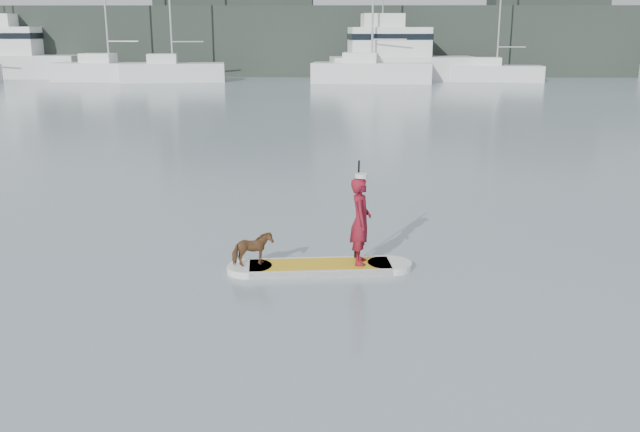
{
  "coord_description": "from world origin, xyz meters",
  "views": [
    {
      "loc": [
        -1.39,
        -12.73,
        4.18
      ],
      "look_at": [
        -1.56,
        -0.72,
        1.0
      ],
      "focal_mm": 40.0,
      "sensor_mm": 36.0,
      "label": 1
    }
  ],
  "objects_px": {
    "sailboat_c": "(172,71)",
    "motor_yacht_b": "(13,54)",
    "paddler": "(361,221)",
    "sailboat_b": "(109,70)",
    "sailboat_d": "(371,70)",
    "paddleboard": "(320,267)",
    "dog": "(252,249)",
    "motor_yacht_a": "(397,56)",
    "sailboat_e": "(495,72)"
  },
  "relations": [
    {
      "from": "dog",
      "to": "motor_yacht_a",
      "type": "distance_m",
      "value": 47.46
    },
    {
      "from": "sailboat_e",
      "to": "motor_yacht_a",
      "type": "distance_m",
      "value": 7.96
    },
    {
      "from": "paddleboard",
      "to": "sailboat_d",
      "type": "height_order",
      "value": "sailboat_d"
    },
    {
      "from": "sailboat_e",
      "to": "sailboat_c",
      "type": "bearing_deg",
      "value": -172.33
    },
    {
      "from": "paddler",
      "to": "motor_yacht_b",
      "type": "distance_m",
      "value": 56.92
    },
    {
      "from": "paddleboard",
      "to": "sailboat_b",
      "type": "height_order",
      "value": "sailboat_b"
    },
    {
      "from": "sailboat_d",
      "to": "paddleboard",
      "type": "bearing_deg",
      "value": -88.0
    },
    {
      "from": "paddleboard",
      "to": "dog",
      "type": "xyz_separation_m",
      "value": [
        -1.19,
        -0.1,
        0.36
      ]
    },
    {
      "from": "dog",
      "to": "sailboat_d",
      "type": "bearing_deg",
      "value": -31.31
    },
    {
      "from": "paddleboard",
      "to": "dog",
      "type": "bearing_deg",
      "value": 180.0
    },
    {
      "from": "paddler",
      "to": "sailboat_d",
      "type": "height_order",
      "value": "sailboat_d"
    },
    {
      "from": "sailboat_c",
      "to": "sailboat_e",
      "type": "bearing_deg",
      "value": -7.03
    },
    {
      "from": "paddleboard",
      "to": "sailboat_d",
      "type": "bearing_deg",
      "value": 80.87
    },
    {
      "from": "motor_yacht_a",
      "to": "sailboat_c",
      "type": "bearing_deg",
      "value": 178.35
    },
    {
      "from": "sailboat_b",
      "to": "sailboat_c",
      "type": "height_order",
      "value": "sailboat_b"
    },
    {
      "from": "motor_yacht_a",
      "to": "paddler",
      "type": "bearing_deg",
      "value": -102.23
    },
    {
      "from": "sailboat_d",
      "to": "motor_yacht_a",
      "type": "distance_m",
      "value": 3.4
    },
    {
      "from": "motor_yacht_a",
      "to": "motor_yacht_b",
      "type": "height_order",
      "value": "motor_yacht_b"
    },
    {
      "from": "paddler",
      "to": "motor_yacht_b",
      "type": "xyz_separation_m",
      "value": [
        -27.65,
        49.74,
        1.07
      ]
    },
    {
      "from": "sailboat_e",
      "to": "motor_yacht_a",
      "type": "xyz_separation_m",
      "value": [
        -7.82,
        0.85,
        1.21
      ]
    },
    {
      "from": "sailboat_c",
      "to": "motor_yacht_a",
      "type": "relative_size",
      "value": 0.97
    },
    {
      "from": "paddler",
      "to": "dog",
      "type": "bearing_deg",
      "value": 97.52
    },
    {
      "from": "sailboat_b",
      "to": "sailboat_e",
      "type": "bearing_deg",
      "value": 5.38
    },
    {
      "from": "paddleboard",
      "to": "sailboat_d",
      "type": "xyz_separation_m",
      "value": [
        3.31,
        44.47,
        0.91
      ]
    },
    {
      "from": "paddler",
      "to": "motor_yacht_b",
      "type": "height_order",
      "value": "motor_yacht_b"
    },
    {
      "from": "paddleboard",
      "to": "sailboat_c",
      "type": "bearing_deg",
      "value": 100.4
    },
    {
      "from": "dog",
      "to": "motor_yacht_b",
      "type": "relative_size",
      "value": 0.07
    },
    {
      "from": "sailboat_c",
      "to": "motor_yacht_a",
      "type": "xyz_separation_m",
      "value": [
        17.92,
        1.48,
        1.1
      ]
    },
    {
      "from": "paddler",
      "to": "sailboat_b",
      "type": "bearing_deg",
      "value": 24.45
    },
    {
      "from": "paddler",
      "to": "sailboat_c",
      "type": "distance_m",
      "value": 47.17
    },
    {
      "from": "paddler",
      "to": "sailboat_c",
      "type": "height_order",
      "value": "sailboat_c"
    },
    {
      "from": "sailboat_d",
      "to": "sailboat_e",
      "type": "height_order",
      "value": "sailboat_d"
    },
    {
      "from": "paddler",
      "to": "motor_yacht_a",
      "type": "relative_size",
      "value": 0.13
    },
    {
      "from": "sailboat_d",
      "to": "motor_yacht_b",
      "type": "height_order",
      "value": "sailboat_d"
    },
    {
      "from": "dog",
      "to": "motor_yacht_a",
      "type": "xyz_separation_m",
      "value": [
        6.71,
        46.96,
        1.53
      ]
    },
    {
      "from": "dog",
      "to": "motor_yacht_b",
      "type": "height_order",
      "value": "motor_yacht_b"
    },
    {
      "from": "paddleboard",
      "to": "sailboat_e",
      "type": "bearing_deg",
      "value": 68.95
    },
    {
      "from": "paddleboard",
      "to": "motor_yacht_a",
      "type": "relative_size",
      "value": 0.28
    },
    {
      "from": "dog",
      "to": "motor_yacht_b",
      "type": "bearing_deg",
      "value": 1.74
    },
    {
      "from": "sailboat_d",
      "to": "motor_yacht_a",
      "type": "xyz_separation_m",
      "value": [
        2.22,
        2.39,
        0.98
      ]
    },
    {
      "from": "paddler",
      "to": "sailboat_d",
      "type": "bearing_deg",
      "value": -0.7
    },
    {
      "from": "sailboat_c",
      "to": "motor_yacht_b",
      "type": "xyz_separation_m",
      "value": [
        -14.55,
        4.42,
        1.11
      ]
    },
    {
      "from": "paddler",
      "to": "sailboat_b",
      "type": "height_order",
      "value": "sailboat_b"
    },
    {
      "from": "sailboat_c",
      "to": "sailboat_e",
      "type": "distance_m",
      "value": 25.75
    },
    {
      "from": "paddler",
      "to": "sailboat_d",
      "type": "relative_size",
      "value": 0.11
    },
    {
      "from": "sailboat_b",
      "to": "motor_yacht_b",
      "type": "height_order",
      "value": "sailboat_b"
    },
    {
      "from": "motor_yacht_a",
      "to": "motor_yacht_b",
      "type": "relative_size",
      "value": 1.11
    },
    {
      "from": "paddler",
      "to": "sailboat_b",
      "type": "xyz_separation_m",
      "value": [
        -18.25,
        45.63,
        0.03
      ]
    },
    {
      "from": "dog",
      "to": "sailboat_d",
      "type": "relative_size",
      "value": 0.05
    },
    {
      "from": "motor_yacht_a",
      "to": "paddleboard",
      "type": "bearing_deg",
      "value": -103.08
    }
  ]
}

